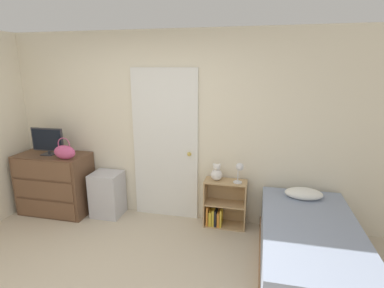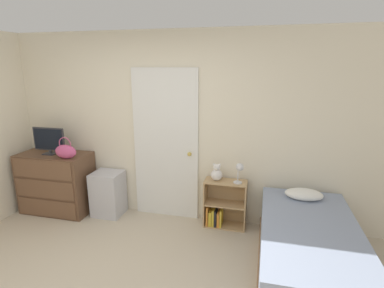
{
  "view_description": "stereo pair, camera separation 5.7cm",
  "coord_description": "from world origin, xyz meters",
  "px_view_note": "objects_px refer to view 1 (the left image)",
  "views": [
    {
      "loc": [
        1.37,
        -1.84,
        2.09
      ],
      "look_at": [
        0.55,
        1.71,
        1.14
      ],
      "focal_mm": 28.0,
      "sensor_mm": 36.0,
      "label": 1
    },
    {
      "loc": [
        1.42,
        -1.83,
        2.09
      ],
      "look_at": [
        0.55,
        1.71,
        1.14
      ],
      "focal_mm": 28.0,
      "sensor_mm": 36.0,
      "label": 2
    }
  ],
  "objects_px": {
    "tv": "(47,141)",
    "handbag": "(65,152)",
    "desk_lamp": "(239,169)",
    "bookshelf": "(222,207)",
    "dresser": "(55,183)",
    "teddy_bear": "(217,173)",
    "storage_bin": "(108,194)",
    "bed": "(309,250)"
  },
  "relations": [
    {
      "from": "dresser",
      "to": "bookshelf",
      "type": "height_order",
      "value": "dresser"
    },
    {
      "from": "dresser",
      "to": "storage_bin",
      "type": "relative_size",
      "value": 1.57
    },
    {
      "from": "tv",
      "to": "desk_lamp",
      "type": "xyz_separation_m",
      "value": [
        2.67,
        0.11,
        -0.25
      ]
    },
    {
      "from": "teddy_bear",
      "to": "bed",
      "type": "height_order",
      "value": "teddy_bear"
    },
    {
      "from": "storage_bin",
      "to": "bookshelf",
      "type": "distance_m",
      "value": 1.64
    },
    {
      "from": "dresser",
      "to": "tv",
      "type": "bearing_deg",
      "value": -156.07
    },
    {
      "from": "dresser",
      "to": "tv",
      "type": "relative_size",
      "value": 2.06
    },
    {
      "from": "bookshelf",
      "to": "desk_lamp",
      "type": "relative_size",
      "value": 2.38
    },
    {
      "from": "tv",
      "to": "teddy_bear",
      "type": "distance_m",
      "value": 2.4
    },
    {
      "from": "tv",
      "to": "bed",
      "type": "xyz_separation_m",
      "value": [
        3.44,
        -0.65,
        -0.79
      ]
    },
    {
      "from": "bed",
      "to": "tv",
      "type": "bearing_deg",
      "value": 169.24
    },
    {
      "from": "desk_lamp",
      "to": "handbag",
      "type": "bearing_deg",
      "value": -173.85
    },
    {
      "from": "storage_bin",
      "to": "teddy_bear",
      "type": "distance_m",
      "value": 1.62
    },
    {
      "from": "teddy_bear",
      "to": "storage_bin",
      "type": "bearing_deg",
      "value": -177.74
    },
    {
      "from": "tv",
      "to": "bookshelf",
      "type": "bearing_deg",
      "value": 3.66
    },
    {
      "from": "dresser",
      "to": "bookshelf",
      "type": "xyz_separation_m",
      "value": [
        2.42,
        0.14,
        -0.18
      ]
    },
    {
      "from": "dresser",
      "to": "handbag",
      "type": "xyz_separation_m",
      "value": [
        0.33,
        -0.15,
        0.54
      ]
    },
    {
      "from": "handbag",
      "to": "desk_lamp",
      "type": "relative_size",
      "value": 1.14
    },
    {
      "from": "handbag",
      "to": "bed",
      "type": "xyz_separation_m",
      "value": [
        3.09,
        -0.52,
        -0.69
      ]
    },
    {
      "from": "handbag",
      "to": "bookshelf",
      "type": "xyz_separation_m",
      "value": [
        2.1,
        0.29,
        -0.72
      ]
    },
    {
      "from": "dresser",
      "to": "storage_bin",
      "type": "distance_m",
      "value": 0.8
    },
    {
      "from": "dresser",
      "to": "bed",
      "type": "height_order",
      "value": "dresser"
    },
    {
      "from": "storage_bin",
      "to": "handbag",
      "type": "bearing_deg",
      "value": -153.83
    },
    {
      "from": "handbag",
      "to": "bed",
      "type": "relative_size",
      "value": 0.16
    },
    {
      "from": "tv",
      "to": "desk_lamp",
      "type": "distance_m",
      "value": 2.68
    },
    {
      "from": "bookshelf",
      "to": "teddy_bear",
      "type": "bearing_deg",
      "value": -174.57
    },
    {
      "from": "tv",
      "to": "handbag",
      "type": "xyz_separation_m",
      "value": [
        0.36,
        -0.14,
        -0.1
      ]
    },
    {
      "from": "handbag",
      "to": "bed",
      "type": "bearing_deg",
      "value": -9.51
    },
    {
      "from": "tv",
      "to": "handbag",
      "type": "distance_m",
      "value": 0.4
    },
    {
      "from": "bookshelf",
      "to": "desk_lamp",
      "type": "distance_m",
      "value": 0.61
    },
    {
      "from": "dresser",
      "to": "storage_bin",
      "type": "height_order",
      "value": "dresser"
    },
    {
      "from": "tv",
      "to": "bookshelf",
      "type": "relative_size",
      "value": 0.76
    },
    {
      "from": "bookshelf",
      "to": "bed",
      "type": "relative_size",
      "value": 0.34
    },
    {
      "from": "tv",
      "to": "bookshelf",
      "type": "height_order",
      "value": "tv"
    },
    {
      "from": "handbag",
      "to": "desk_lamp",
      "type": "distance_m",
      "value": 2.33
    },
    {
      "from": "storage_bin",
      "to": "bookshelf",
      "type": "xyz_separation_m",
      "value": [
        1.64,
        0.07,
        -0.05
      ]
    },
    {
      "from": "desk_lamp",
      "to": "dresser",
      "type": "bearing_deg",
      "value": -177.88
    },
    {
      "from": "bed",
      "to": "desk_lamp",
      "type": "bearing_deg",
      "value": 135.39
    },
    {
      "from": "tv",
      "to": "handbag",
      "type": "bearing_deg",
      "value": -21.03
    },
    {
      "from": "dresser",
      "to": "teddy_bear",
      "type": "distance_m",
      "value": 2.37
    },
    {
      "from": "bookshelf",
      "to": "dresser",
      "type": "bearing_deg",
      "value": -176.63
    },
    {
      "from": "desk_lamp",
      "to": "bed",
      "type": "xyz_separation_m",
      "value": [
        0.78,
        -0.77,
        -0.55
      ]
    }
  ]
}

